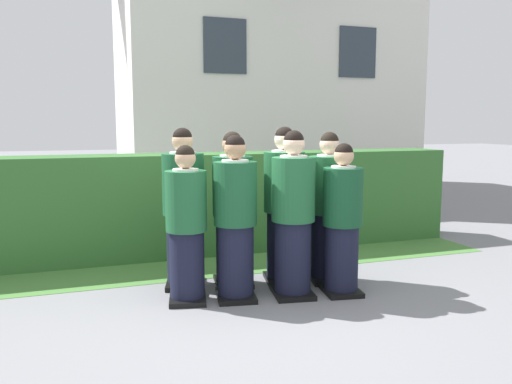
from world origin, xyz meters
TOP-DOWN VIEW (x-y plane):
  - ground_plane at (0.00, 0.00)m, footprint 60.00×60.00m
  - student_front_row_0 at (-0.76, 0.14)m, footprint 0.44×0.51m
  - student_front_row_1 at (-0.28, 0.07)m, footprint 0.45×0.53m
  - student_front_row_2 at (0.30, -0.03)m, footprint 0.46×0.54m
  - student_front_row_3 at (0.81, -0.13)m, footprint 0.42×0.52m
  - student_rear_row_0 at (-0.68, 0.65)m, footprint 0.51×0.57m
  - student_rear_row_1 at (-0.17, 0.53)m, footprint 0.45×0.52m
  - student_rear_row_2 at (0.39, 0.44)m, footprint 0.49×0.56m
  - student_rear_row_3 at (0.87, 0.31)m, footprint 0.48×0.55m
  - hedge at (0.00, 2.05)m, footprint 7.00×0.70m
  - school_building_main at (2.75, 7.91)m, footprint 7.18×4.71m
  - lawn_strip at (0.00, 1.25)m, footprint 7.00×0.90m

SIDE VIEW (x-z plane):
  - ground_plane at x=0.00m, z-range 0.00..0.00m
  - lawn_strip at x=0.00m, z-range 0.00..0.01m
  - hedge at x=0.00m, z-range 0.00..1.35m
  - student_front_row_0 at x=-0.76m, z-range -0.04..1.51m
  - student_front_row_3 at x=0.81m, z-range -0.04..1.52m
  - student_front_row_1 at x=-0.28m, z-range -0.04..1.61m
  - student_rear_row_3 at x=0.87m, z-range -0.04..1.63m
  - student_rear_row_1 at x=-0.17m, z-range -0.04..1.63m
  - student_front_row_2 at x=0.30m, z-range -0.04..1.65m
  - student_rear_row_0 at x=-0.68m, z-range -0.04..1.67m
  - student_rear_row_2 at x=0.39m, z-range -0.04..1.68m
  - school_building_main at x=2.75m, z-range 0.09..7.44m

